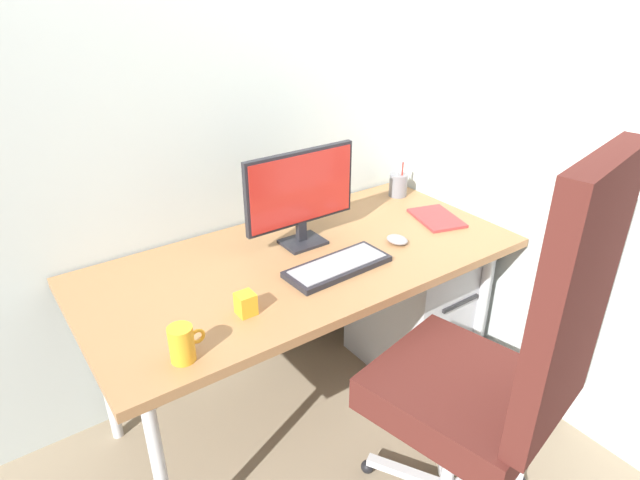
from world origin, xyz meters
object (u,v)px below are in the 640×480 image
filing_cabinet (414,301)px  notebook (437,218)px  office_chair (501,366)px  coffee_mug (182,344)px  pen_holder (398,185)px  monitor (301,192)px  mouse (397,240)px  desk_clamp_accessory (246,304)px  keyboard (338,266)px

filing_cabinet → notebook: 0.42m
office_chair → coffee_mug: office_chair is taller
filing_cabinet → pen_holder: pen_holder is taller
office_chair → coffee_mug: size_ratio=12.46×
office_chair → coffee_mug: 0.91m
monitor → mouse: 0.42m
mouse → notebook: (0.29, 0.07, -0.01)m
office_chair → filing_cabinet: (0.43, 0.75, -0.35)m
mouse → notebook: 0.30m
pen_holder → desk_clamp_accessory: pen_holder is taller
office_chair → monitor: office_chair is taller
pen_holder → filing_cabinet: bearing=-112.6°
office_chair → desk_clamp_accessory: office_chair is taller
notebook → mouse: bearing=-150.6°
keyboard → desk_clamp_accessory: 0.41m
monitor → desk_clamp_accessory: size_ratio=6.46×
office_chair → notebook: size_ratio=5.63×
mouse → desk_clamp_accessory: desk_clamp_accessory is taller
filing_cabinet → mouse: bearing=-158.5°
mouse → pen_holder: size_ratio=0.53×
keyboard → mouse: (0.31, 0.03, 0.00)m
filing_cabinet → pen_holder: bearing=67.4°
office_chair → mouse: 0.70m
pen_holder → office_chair: bearing=-117.8°
office_chair → pen_holder: (0.54, 1.03, 0.11)m
office_chair → pen_holder: 1.17m
keyboard → coffee_mug: coffee_mug is taller
keyboard → notebook: (0.60, 0.09, -0.01)m
office_chair → notebook: 0.89m
coffee_mug → desk_clamp_accessory: bearing=21.3°
keyboard → coffee_mug: size_ratio=3.70×
office_chair → filing_cabinet: office_chair is taller
keyboard → office_chair: bearing=-80.5°
office_chair → desk_clamp_accessory: 0.78m
mouse → coffee_mug: coffee_mug is taller
keyboard → mouse: bearing=4.6°
office_chair → coffee_mug: (-0.75, 0.49, 0.11)m
keyboard → desk_clamp_accessory: desk_clamp_accessory is taller
filing_cabinet → keyboard: 0.69m
filing_cabinet → mouse: mouse is taller
monitor → coffee_mug: 0.79m
coffee_mug → notebook: bearing=11.1°
desk_clamp_accessory → mouse: bearing=6.5°
notebook → desk_clamp_accessory: bearing=-155.3°
filing_cabinet → coffee_mug: bearing=-167.4°
filing_cabinet → coffee_mug: coffee_mug is taller
office_chair → filing_cabinet: 0.93m
pen_holder → notebook: (-0.05, -0.30, -0.05)m
office_chair → monitor: bearing=96.3°
office_chair → mouse: size_ratio=15.07×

